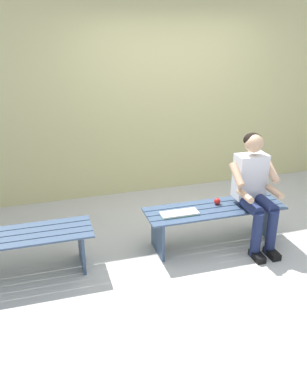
{
  "coord_description": "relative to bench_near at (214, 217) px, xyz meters",
  "views": [
    {
      "loc": [
        1.81,
        3.65,
        2.43
      ],
      "look_at": [
        0.75,
        0.15,
        0.8
      ],
      "focal_mm": 37.89,
      "sensor_mm": 36.0,
      "label": 1
    }
  ],
  "objects": [
    {
      "name": "brick_wall",
      "position": [
        0.5,
        -1.8,
        1.03
      ],
      "size": [
        9.5,
        0.24,
        2.74
      ],
      "primitive_type": "cube",
      "color": "#D1C684",
      "rests_on": "ground"
    },
    {
      "name": "apple",
      "position": [
        -0.06,
        -0.07,
        0.15
      ],
      "size": [
        0.07,
        0.07,
        0.07
      ],
      "primitive_type": "sphere",
      "color": "red",
      "rests_on": "bench_near"
    },
    {
      "name": "person_seated",
      "position": [
        -0.41,
        0.1,
        0.35
      ],
      "size": [
        0.5,
        0.69,
        1.26
      ],
      "color": "silver",
      "rests_on": "ground"
    },
    {
      "name": "bench_near",
      "position": [
        0.0,
        0.0,
        0.0
      ],
      "size": [
        1.56,
        0.47,
        0.45
      ],
      "rotation": [
        0.0,
        0.0,
        -0.01
      ],
      "color": "#384C6B",
      "rests_on": "ground"
    },
    {
      "name": "bench_far",
      "position": [
        2.15,
        -0.0,
        0.0
      ],
      "size": [
        1.57,
        0.47,
        0.45
      ],
      "rotation": [
        0.0,
        0.0,
        -0.01
      ],
      "color": "#384C6B",
      "rests_on": "ground"
    },
    {
      "name": "book_open",
      "position": [
        0.43,
        0.04,
        0.12
      ],
      "size": [
        0.41,
        0.16,
        0.02
      ],
      "rotation": [
        0.0,
        0.0,
        -0.01
      ],
      "color": "white",
      "rests_on": "bench_near"
    },
    {
      "name": "ground_plane",
      "position": [
        1.08,
        1.0,
        -0.36
      ],
      "size": [
        10.0,
        7.0,
        0.04
      ],
      "primitive_type": "cube",
      "color": "beige"
    }
  ]
}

